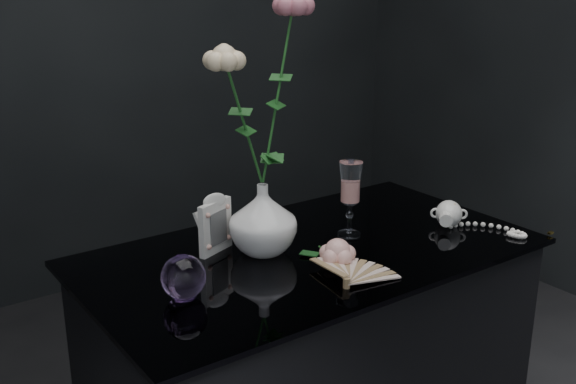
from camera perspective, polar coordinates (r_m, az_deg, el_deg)
vase at (r=1.53m, az=-2.14°, el=-2.29°), size 0.20×0.20×0.16m
wine_glass at (r=1.63m, az=5.27°, el=-0.61°), size 0.08×0.08×0.19m
picture_frame at (r=1.54m, az=-6.18°, el=-2.61°), size 0.13×0.11×0.14m
paperweight at (r=1.34m, az=-8.84°, el=-7.12°), size 0.10×0.10×0.09m
paper_fan at (r=1.38m, az=4.98°, el=-7.60°), size 0.29×0.25×0.03m
loose_rose at (r=1.48m, az=4.21°, el=-5.08°), size 0.19×0.22×0.06m
pearl_jar at (r=1.75m, az=13.47°, el=-1.69°), size 0.33×0.33×0.07m
roses at (r=1.46m, az=-2.08°, el=8.55°), size 0.26×0.10×0.46m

